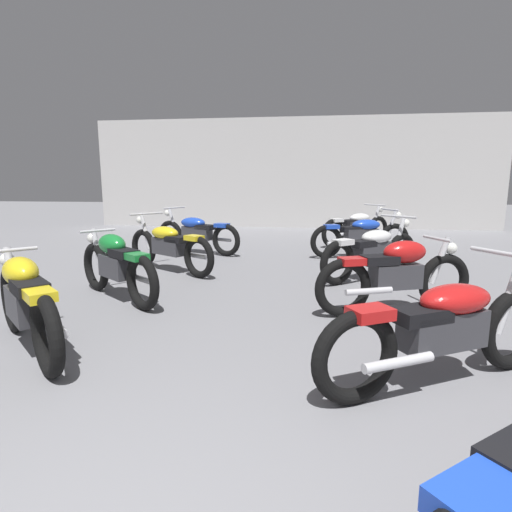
{
  "coord_description": "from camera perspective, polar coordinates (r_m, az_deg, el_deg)",
  "views": [
    {
      "loc": [
        0.73,
        -0.49,
        1.5
      ],
      "look_at": [
        0.0,
        4.73,
        0.55
      ],
      "focal_mm": 28.7,
      "sensor_mm": 36.0,
      "label": 1
    }
  ],
  "objects": [
    {
      "name": "motorcycle_left_row_3",
      "position": [
        7.09,
        -12.09,
        1.49
      ],
      "size": [
        1.88,
        1.27,
        0.97
      ],
      "color": "black",
      "rests_on": "ground"
    },
    {
      "name": "motorcycle_left_row_1",
      "position": [
        4.18,
        -29.41,
        -5.52
      ],
      "size": [
        1.55,
        1.39,
        0.88
      ],
      "color": "black",
      "rests_on": "ground"
    },
    {
      "name": "motorcycle_right_row_5",
      "position": [
        10.23,
        13.88,
        4.02
      ],
      "size": [
        1.74,
        1.47,
        0.97
      ],
      "color": "black",
      "rests_on": "ground"
    },
    {
      "name": "motorcycle_left_row_2",
      "position": [
        5.56,
        -18.88,
        -1.13
      ],
      "size": [
        1.62,
        1.3,
        0.88
      ],
      "color": "black",
      "rests_on": "ground"
    },
    {
      "name": "motorcycle_right_row_4",
      "position": [
        8.59,
        14.52,
        2.88
      ],
      "size": [
        2.07,
        0.97,
        0.97
      ],
      "color": "black",
      "rests_on": "ground"
    },
    {
      "name": "back_wall",
      "position": [
        13.91,
        5.03,
        11.39
      ],
      "size": [
        13.4,
        0.24,
        3.6
      ],
      "primitive_type": "cube",
      "color": "#BCBAB7",
      "rests_on": "ground"
    },
    {
      "name": "motorcycle_left_row_4",
      "position": [
        8.85,
        -8.29,
        3.3
      ],
      "size": [
        2.05,
        1.01,
        0.97
      ],
      "color": "black",
      "rests_on": "ground"
    },
    {
      "name": "motorcycle_right_row_2",
      "position": [
        4.98,
        18.99,
        -2.4
      ],
      "size": [
        1.88,
        0.82,
        0.88
      ],
      "color": "black",
      "rests_on": "ground"
    },
    {
      "name": "motorcycle_right_row_1",
      "position": [
        3.35,
        24.75,
        -8.97
      ],
      "size": [
        1.95,
        1.18,
        0.97
      ],
      "color": "black",
      "rests_on": "ground"
    },
    {
      "name": "motorcycle_right_row_3",
      "position": [
        6.67,
        15.92,
        0.78
      ],
      "size": [
        1.68,
        1.55,
        0.97
      ],
      "color": "black",
      "rests_on": "ground"
    }
  ]
}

